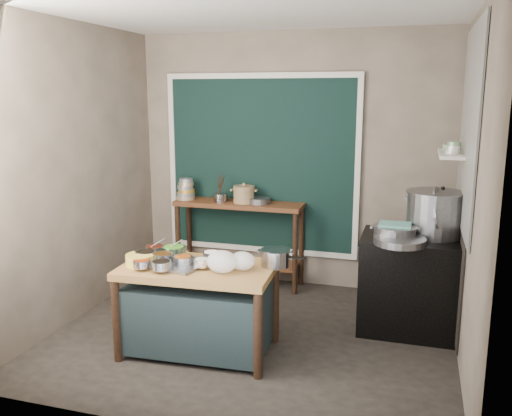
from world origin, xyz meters
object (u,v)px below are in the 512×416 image
(condiment_tray, at_px, (173,263))
(stock_pot, at_px, (435,214))
(stove_block, at_px, (411,285))
(ceramic_crock, at_px, (244,195))
(prep_table, at_px, (199,309))
(utensil_cup, at_px, (221,198))
(yellow_basin, at_px, (140,260))
(saucepan, at_px, (275,258))
(steamer, at_px, (395,233))
(back_counter, at_px, (239,243))

(condiment_tray, height_order, stock_pot, stock_pot)
(stove_block, height_order, ceramic_crock, ceramic_crock)
(prep_table, relative_size, utensil_cup, 8.01)
(condiment_tray, bearing_deg, yellow_basin, -157.21)
(stove_block, xyz_separation_m, saucepan, (-1.08, -0.78, 0.39))
(prep_table, relative_size, yellow_basin, 5.23)
(stove_block, bearing_deg, steamer, -137.03)
(steamer, bearing_deg, yellow_basin, -155.00)
(yellow_basin, distance_m, steamer, 2.20)
(stove_block, bearing_deg, ceramic_crock, 158.93)
(prep_table, height_order, utensil_cup, utensil_cup)
(saucepan, distance_m, utensil_cup, 1.79)
(back_counter, xyz_separation_m, stock_pot, (2.06, -0.65, 0.61))
(prep_table, distance_m, ceramic_crock, 1.81)
(yellow_basin, bearing_deg, back_counter, 82.08)
(saucepan, bearing_deg, ceramic_crock, 114.24)
(steamer, bearing_deg, condiment_tray, -154.70)
(back_counter, distance_m, yellow_basin, 1.86)
(yellow_basin, height_order, saucepan, saucepan)
(back_counter, distance_m, condiment_tray, 1.73)
(stock_pot, bearing_deg, back_counter, 162.48)
(ceramic_crock, bearing_deg, prep_table, -85.05)
(back_counter, height_order, condiment_tray, back_counter)
(prep_table, height_order, stove_block, stove_block)
(prep_table, bearing_deg, saucepan, 14.15)
(condiment_tray, relative_size, yellow_basin, 2.36)
(prep_table, relative_size, stock_pot, 2.39)
(utensil_cup, distance_m, ceramic_crock, 0.27)
(utensil_cup, bearing_deg, stove_block, -18.01)
(condiment_tray, distance_m, steamer, 1.94)
(saucepan, height_order, stock_pot, stock_pot)
(saucepan, bearing_deg, back_counter, 115.86)
(saucepan, bearing_deg, steamer, 31.80)
(utensil_cup, bearing_deg, prep_table, -75.98)
(stove_block, bearing_deg, condiment_tray, -152.87)
(prep_table, distance_m, steamer, 1.82)
(yellow_basin, xyz_separation_m, utensil_cup, (0.05, 1.76, 0.20))
(stock_pot, bearing_deg, saucepan, -145.33)
(utensil_cup, bearing_deg, yellow_basin, -91.65)
(stock_pot, bearing_deg, steamer, -144.59)
(stock_pot, xyz_separation_m, steamer, (-0.33, -0.23, -0.14))
(saucepan, bearing_deg, stove_block, 33.25)
(utensil_cup, height_order, stock_pot, stock_pot)
(yellow_basin, relative_size, steamer, 0.61)
(stove_block, distance_m, utensil_cup, 2.28)
(yellow_basin, bearing_deg, steamer, 25.00)
(stove_block, bearing_deg, utensil_cup, 161.99)
(stove_block, distance_m, ceramic_crock, 2.06)
(stove_block, distance_m, condiment_tray, 2.17)
(steamer, bearing_deg, utensil_cup, 156.61)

